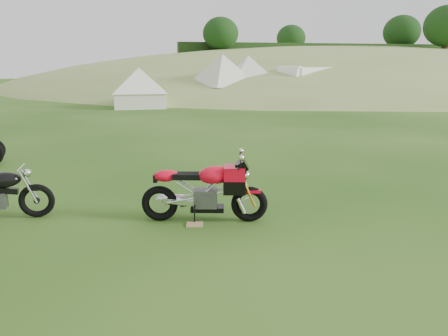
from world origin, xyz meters
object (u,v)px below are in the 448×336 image
object	(u,v)px
tent_mid	(222,79)
caravan	(308,83)
sport_motorcycle	(204,186)
tent_left	(140,86)
plywood_board	(195,224)
tent_right	(248,78)

from	to	relation	value
tent_mid	caravan	distance (m)	5.78
sport_motorcycle	tent_left	bearing A→B (deg)	105.25
plywood_board	caravan	distance (m)	23.37
plywood_board	caravan	size ratio (longest dim) A/B	0.06
sport_motorcycle	tent_left	world-z (taller)	tent_left
tent_left	tent_mid	distance (m)	5.82
sport_motorcycle	tent_mid	distance (m)	21.15
plywood_board	tent_right	size ratio (longest dim) A/B	0.08
tent_mid	caravan	world-z (taller)	tent_mid
tent_mid	tent_right	distance (m)	1.87
tent_left	tent_mid	xyz separation A→B (m)	(5.33, 2.33, 0.23)
sport_motorcycle	plywood_board	distance (m)	0.63
sport_motorcycle	tent_left	distance (m)	18.02
tent_right	tent_left	bearing A→B (deg)	-161.34
sport_motorcycle	tent_mid	size ratio (longest dim) A/B	0.61
tent_left	tent_right	world-z (taller)	tent_right
tent_mid	tent_right	world-z (taller)	tent_mid
sport_motorcycle	tent_right	distance (m)	22.10
tent_left	tent_right	xyz separation A→B (m)	(7.16, 2.74, 0.21)
tent_left	caravan	bearing A→B (deg)	14.45
sport_motorcycle	caravan	distance (m)	23.13
sport_motorcycle	tent_mid	world-z (taller)	tent_mid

